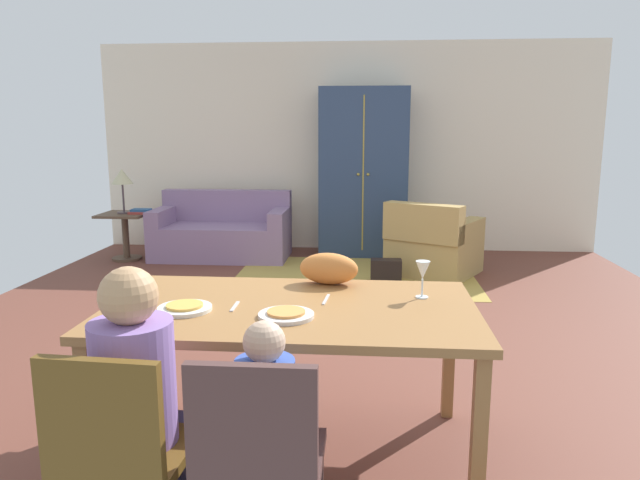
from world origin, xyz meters
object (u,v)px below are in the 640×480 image
dining_chair_child (259,457)px  person_child (268,446)px  book_lower (139,213)px  plate_near_child (286,315)px  handbag (386,272)px  side_table (125,230)px  dining_table (292,319)px  armoire (363,173)px  cat (329,269)px  couch (223,233)px  book_upper (141,210)px  dining_chair_man (120,451)px  table_lamp (122,178)px  wine_glass (423,272)px  plate_near_man (185,308)px  armchair (433,246)px  person_man (141,420)px

dining_chair_child → person_child: size_ratio=0.94×
person_child → book_lower: (-2.42, 4.84, 0.16)m
plate_near_child → handbag: plate_near_child is taller
side_table → book_lower: (0.20, -0.03, 0.22)m
dining_table → armoire: armoire is taller
cat → handbag: (0.40, 2.88, -0.71)m
person_child → couch: 5.34m
cat → book_upper: bearing=133.0°
dining_table → plate_near_child: size_ratio=6.99×
dining_table → dining_chair_man: dining_chair_man is taller
handbag → couch: bearing=150.2°
cat → side_table: size_ratio=0.55×
dining_chair_child → cat: size_ratio=2.72×
dining_chair_man → armoire: (0.78, 5.64, 0.56)m
table_lamp → dining_chair_man: bearing=-67.1°
wine_glass → plate_near_man: bearing=-164.9°
armchair → table_lamp: 3.79m
plate_near_child → side_table: size_ratio=0.43×
armoire → handbag: 1.77m
dining_table → wine_glass: bearing=16.0°
dining_table → handbag: size_ratio=5.46×
dining_table → person_man: bearing=-124.8°
person_man → person_child: size_ratio=1.20×
person_man → side_table: bearing=113.7°
table_lamp → person_child: bearing=-61.8°
person_man → book_lower: 5.21m
wine_glass → cat: size_ratio=0.58×
dining_table → handbag: dining_table is taller
armchair → table_lamp: bearing=173.1°
dining_chair_child → cat: cat is taller
dining_chair_man → dining_chair_child: size_ratio=1.00×
armchair → book_upper: 3.52m
dining_chair_child → couch: dining_chair_child is taller
couch → side_table: bearing=-167.4°
wine_glass → dining_chair_child: (-0.63, -1.05, -0.40)m
couch → dining_chair_man: bearing=-79.5°
dining_table → dining_chair_man: size_ratio=2.01×
plate_near_child → wine_glass: bearing=29.8°
armoire → couch: bearing=-169.2°
person_child → handbag: person_child is taller
dining_table → side_table: dining_table is taller
couch → book_lower: bearing=-163.0°
dining_chair_child → dining_table: bearing=90.0°
wine_glass → handbag: 3.19m
person_child → table_lamp: (-2.62, 4.88, 0.58)m
dining_table → dining_chair_child: bearing=-90.0°
cat → book_lower: cat is taller
cat → armchair: cat is taller
dining_chair_man → armchair: size_ratio=0.75×
side_table → book_lower: 0.30m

